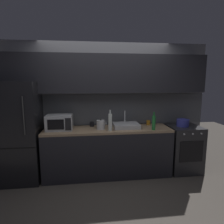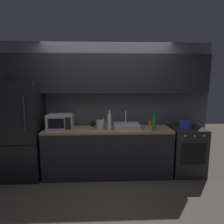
{
  "view_description": "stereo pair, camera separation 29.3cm",
  "coord_description": "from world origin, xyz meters",
  "px_view_note": "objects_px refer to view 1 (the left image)",
  "views": [
    {
      "loc": [
        -0.36,
        -2.61,
        1.8
      ],
      "look_at": [
        0.08,
        0.9,
        1.21
      ],
      "focal_mm": 31.44,
      "sensor_mm": 36.0,
      "label": 1
    },
    {
      "loc": [
        -0.07,
        -2.63,
        1.8
      ],
      "look_at": [
        0.08,
        0.9,
        1.21
      ],
      "focal_mm": 31.44,
      "sensor_mm": 36.0,
      "label": 2
    }
  ],
  "objects_px": {
    "wine_bottle_green": "(154,123)",
    "mug_amber": "(148,123)",
    "refrigerator": "(20,132)",
    "mug_dark": "(92,124)",
    "kettle": "(101,125)",
    "oven_range": "(183,148)",
    "cooking_pot": "(183,123)",
    "microwave": "(60,122)",
    "wine_bottle_clear": "(110,122)"
  },
  "relations": [
    {
      "from": "wine_bottle_green",
      "to": "mug_amber",
      "type": "relative_size",
      "value": 3.64
    },
    {
      "from": "refrigerator",
      "to": "wine_bottle_green",
      "type": "relative_size",
      "value": 5.43
    },
    {
      "from": "mug_dark",
      "to": "mug_amber",
      "type": "distance_m",
      "value": 1.13
    },
    {
      "from": "mug_dark",
      "to": "refrigerator",
      "type": "bearing_deg",
      "value": -170.77
    },
    {
      "from": "kettle",
      "to": "mug_amber",
      "type": "distance_m",
      "value": 1.0
    },
    {
      "from": "oven_range",
      "to": "cooking_pot",
      "type": "relative_size",
      "value": 3.77
    },
    {
      "from": "kettle",
      "to": "cooking_pot",
      "type": "height_order",
      "value": "kettle"
    },
    {
      "from": "oven_range",
      "to": "mug_amber",
      "type": "height_order",
      "value": "mug_amber"
    },
    {
      "from": "microwave",
      "to": "wine_bottle_green",
      "type": "bearing_deg",
      "value": -7.53
    },
    {
      "from": "microwave",
      "to": "cooking_pot",
      "type": "xyz_separation_m",
      "value": [
        2.33,
        -0.02,
        -0.07
      ]
    },
    {
      "from": "microwave",
      "to": "mug_amber",
      "type": "bearing_deg",
      "value": 6.09
    },
    {
      "from": "refrigerator",
      "to": "wine_bottle_clear",
      "type": "relative_size",
      "value": 4.69
    },
    {
      "from": "oven_range",
      "to": "mug_dark",
      "type": "xyz_separation_m",
      "value": [
        -1.79,
        0.21,
        0.49
      ]
    },
    {
      "from": "microwave",
      "to": "kettle",
      "type": "xyz_separation_m",
      "value": [
        0.74,
        -0.06,
        -0.05
      ]
    },
    {
      "from": "microwave",
      "to": "mug_amber",
      "type": "xyz_separation_m",
      "value": [
        1.71,
        0.18,
        -0.09
      ]
    },
    {
      "from": "wine_bottle_green",
      "to": "wine_bottle_clear",
      "type": "distance_m",
      "value": 0.78
    },
    {
      "from": "oven_range",
      "to": "wine_bottle_clear",
      "type": "xyz_separation_m",
      "value": [
        -1.48,
        -0.17,
        0.61
      ]
    },
    {
      "from": "kettle",
      "to": "mug_amber",
      "type": "height_order",
      "value": "kettle"
    },
    {
      "from": "mug_amber",
      "to": "wine_bottle_green",
      "type": "bearing_deg",
      "value": -94.34
    },
    {
      "from": "refrigerator",
      "to": "oven_range",
      "type": "bearing_deg",
      "value": -0.02
    },
    {
      "from": "refrigerator",
      "to": "mug_amber",
      "type": "relative_size",
      "value": 19.77
    },
    {
      "from": "mug_dark",
      "to": "kettle",
      "type": "bearing_deg",
      "value": -57.02
    },
    {
      "from": "kettle",
      "to": "refrigerator",
      "type": "bearing_deg",
      "value": 178.46
    },
    {
      "from": "kettle",
      "to": "wine_bottle_clear",
      "type": "bearing_deg",
      "value": -40.62
    },
    {
      "from": "wine_bottle_clear",
      "to": "cooking_pot",
      "type": "height_order",
      "value": "wine_bottle_clear"
    },
    {
      "from": "refrigerator",
      "to": "cooking_pot",
      "type": "distance_m",
      "value": 3.01
    },
    {
      "from": "refrigerator",
      "to": "oven_range",
      "type": "height_order",
      "value": "refrigerator"
    },
    {
      "from": "kettle",
      "to": "cooking_pot",
      "type": "xyz_separation_m",
      "value": [
        1.59,
        0.04,
        -0.02
      ]
    },
    {
      "from": "kettle",
      "to": "mug_dark",
      "type": "bearing_deg",
      "value": 122.98
    },
    {
      "from": "mug_dark",
      "to": "mug_amber",
      "type": "height_order",
      "value": "mug_dark"
    },
    {
      "from": "mug_amber",
      "to": "cooking_pot",
      "type": "height_order",
      "value": "cooking_pot"
    },
    {
      "from": "microwave",
      "to": "wine_bottle_green",
      "type": "xyz_separation_m",
      "value": [
        1.68,
        -0.22,
        -0.0
      ]
    },
    {
      "from": "wine_bottle_clear",
      "to": "kettle",
      "type": "bearing_deg",
      "value": 139.38
    },
    {
      "from": "wine_bottle_green",
      "to": "mug_amber",
      "type": "distance_m",
      "value": 0.41
    },
    {
      "from": "microwave",
      "to": "wine_bottle_green",
      "type": "height_order",
      "value": "wine_bottle_green"
    },
    {
      "from": "wine_bottle_green",
      "to": "microwave",
      "type": "bearing_deg",
      "value": 172.47
    },
    {
      "from": "wine_bottle_clear",
      "to": "mug_amber",
      "type": "bearing_deg",
      "value": 24.59
    },
    {
      "from": "refrigerator",
      "to": "cooking_pot",
      "type": "height_order",
      "value": "refrigerator"
    },
    {
      "from": "refrigerator",
      "to": "kettle",
      "type": "xyz_separation_m",
      "value": [
        1.42,
        -0.04,
        0.1
      ]
    },
    {
      "from": "microwave",
      "to": "mug_dark",
      "type": "height_order",
      "value": "microwave"
    },
    {
      "from": "oven_range",
      "to": "wine_bottle_green",
      "type": "height_order",
      "value": "wine_bottle_green"
    },
    {
      "from": "wine_bottle_green",
      "to": "cooking_pot",
      "type": "bearing_deg",
      "value": 17.28
    },
    {
      "from": "kettle",
      "to": "wine_bottle_green",
      "type": "bearing_deg",
      "value": -9.96
    },
    {
      "from": "oven_range",
      "to": "cooking_pot",
      "type": "height_order",
      "value": "cooking_pot"
    },
    {
      "from": "mug_dark",
      "to": "cooking_pot",
      "type": "bearing_deg",
      "value": -6.67
    },
    {
      "from": "microwave",
      "to": "mug_dark",
      "type": "xyz_separation_m",
      "value": [
        0.58,
        0.19,
        -0.09
      ]
    },
    {
      "from": "oven_range",
      "to": "kettle",
      "type": "xyz_separation_m",
      "value": [
        -1.64,
        -0.04,
        0.53
      ]
    },
    {
      "from": "refrigerator",
      "to": "mug_amber",
      "type": "xyz_separation_m",
      "value": [
        2.39,
        0.2,
        0.06
      ]
    },
    {
      "from": "wine_bottle_green",
      "to": "wine_bottle_clear",
      "type": "bearing_deg",
      "value": 177.7
    },
    {
      "from": "kettle",
      "to": "mug_dark",
      "type": "distance_m",
      "value": 0.29
    }
  ]
}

